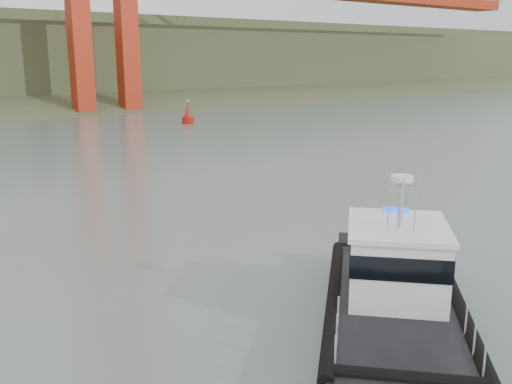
% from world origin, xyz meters
% --- Properties ---
extents(ground, '(400.00, 400.00, 0.00)m').
position_xyz_m(ground, '(0.00, 0.00, 0.00)').
color(ground, slate).
rests_on(ground, ground).
extents(patrol_boat, '(11.15, 10.89, 5.55)m').
position_xyz_m(patrol_boat, '(-0.40, -3.88, 1.39)').
color(patrol_boat, black).
rests_on(patrol_boat, ground).
extents(nav_buoy, '(1.67, 1.67, 3.48)m').
position_xyz_m(nav_buoy, '(24.77, 53.60, 0.91)').
color(nav_buoy, '#A2140B').
rests_on(nav_buoy, ground).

